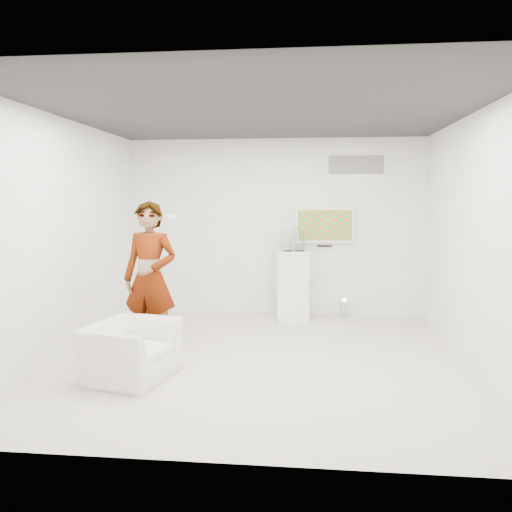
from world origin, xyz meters
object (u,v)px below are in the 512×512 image
object	(u,v)px
person	(150,279)
floor_uplight	(344,308)
pedestal	(292,285)
tv	(325,225)
armchair	(130,351)

from	to	relation	value
person	floor_uplight	size ratio (longest dim) A/B	6.19
pedestal	floor_uplight	size ratio (longest dim) A/B	3.63
tv	person	world-z (taller)	person
armchair	floor_uplight	bearing A→B (deg)	-25.46
armchair	person	bearing A→B (deg)	16.37
armchair	floor_uplight	distance (m)	4.06
tv	floor_uplight	bearing A→B (deg)	-20.23
armchair	floor_uplight	xyz separation A→B (m)	(2.58, 3.14, -0.15)
person	armchair	size ratio (longest dim) A/B	2.05
pedestal	tv	bearing A→B (deg)	30.59
floor_uplight	person	bearing A→B (deg)	-139.44
person	floor_uplight	bearing A→B (deg)	49.91
person	floor_uplight	xyz separation A→B (m)	(2.62, 2.24, -0.82)
person	armchair	bearing A→B (deg)	-78.19
tv	pedestal	world-z (taller)	tv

